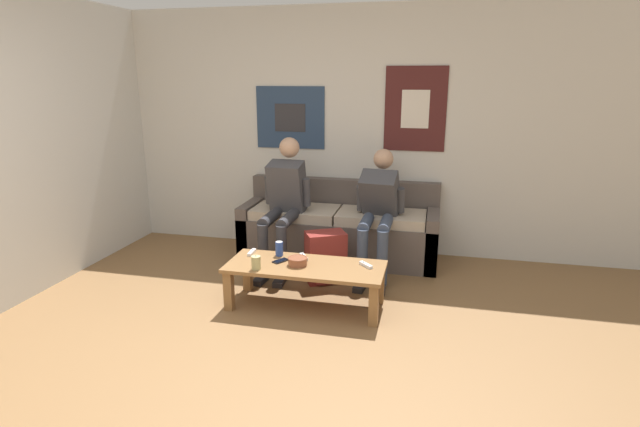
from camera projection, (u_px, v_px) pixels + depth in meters
name	position (u px, v px, depth m)	size (l,w,h in m)	color
ground_plane	(220.00, 384.00, 3.09)	(18.00, 18.00, 0.00)	brown
wall_back	(321.00, 132.00, 5.33)	(10.00, 0.07, 2.55)	silver
couch	(339.00, 230.00, 5.20)	(2.02, 0.67, 0.79)	#564C47
coffee_table	(305.00, 272.00, 4.08)	(1.29, 0.53, 0.36)	olive
person_seated_adult	(284.00, 198.00, 4.87)	(0.47, 0.89, 1.27)	#2D2D33
person_seated_teen	(379.00, 206.00, 4.74)	(0.47, 0.99, 1.16)	#384256
backpack	(326.00, 258.00, 4.60)	(0.42, 0.37, 0.47)	maroon
ceramic_bowl	(298.00, 261.00, 4.05)	(0.16, 0.16, 0.07)	brown
pillar_candle	(256.00, 263.00, 3.96)	(0.07, 0.07, 0.12)	tan
drink_can_blue	(279.00, 249.00, 4.26)	(0.07, 0.07, 0.12)	#28479E
game_controller_near_left	(304.00, 257.00, 4.21)	(0.10, 0.14, 0.03)	white
game_controller_near_right	(252.00, 252.00, 4.32)	(0.04, 0.14, 0.03)	white
game_controller_far_center	(366.00, 265.00, 4.03)	(0.12, 0.13, 0.03)	white
cell_phone	(281.00, 261.00, 4.14)	(0.13, 0.15, 0.01)	black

